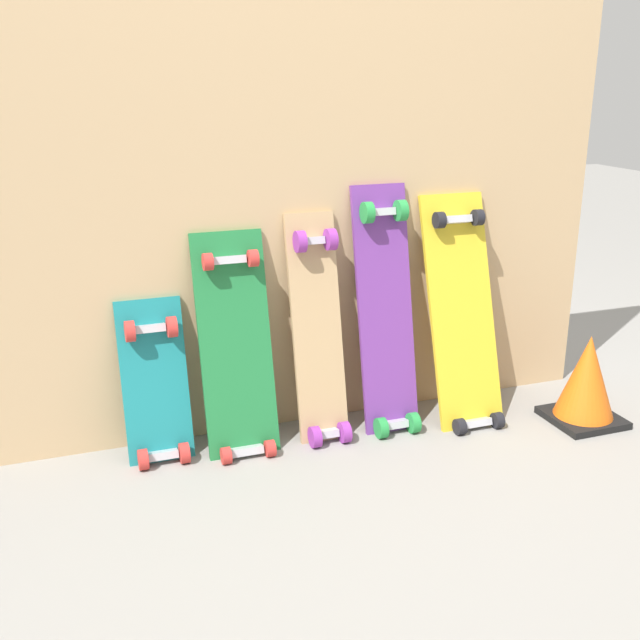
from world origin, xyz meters
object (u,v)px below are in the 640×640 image
Objects in this scene: skateboard_green at (237,356)px; skateboard_natural at (319,338)px; skateboard_teal at (156,392)px; skateboard_purple at (387,319)px; traffic_cone at (587,380)px; skateboard_yellow at (463,322)px.

skateboard_natural reaches higher than skateboard_green.
skateboard_green is at bearing -179.45° from skateboard_natural.
skateboard_teal is 0.64× the size of skateboard_purple.
skateboard_green is at bearing -4.75° from skateboard_teal.
skateboard_green is at bearing 168.77° from traffic_cone.
skateboard_purple is at bearing -1.68° from skateboard_teal.
skateboard_natural is 0.93m from traffic_cone.
skateboard_teal is at bearing 178.01° from skateboard_natural.
skateboard_green is at bearing 177.35° from skateboard_yellow.
skateboard_yellow is (0.77, -0.04, 0.04)m from skateboard_green.
skateboard_natural is at bearing 165.25° from traffic_cone.
skateboard_green is 0.51m from skateboard_purple.
skateboard_purple is (0.51, -0.00, 0.06)m from skateboard_green.
skateboard_green reaches higher than traffic_cone.
skateboard_green is 0.27m from skateboard_natural.
skateboard_natural reaches higher than skateboard_teal.
skateboard_purple reaches higher than skateboard_teal.
skateboard_purple reaches higher than skateboard_natural.
skateboard_purple is 2.79× the size of traffic_cone.
skateboard_yellow reaches higher than skateboard_natural.
skateboard_natural is at bearing -1.99° from skateboard_teal.
skateboard_green is at bearing 179.84° from skateboard_purple.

